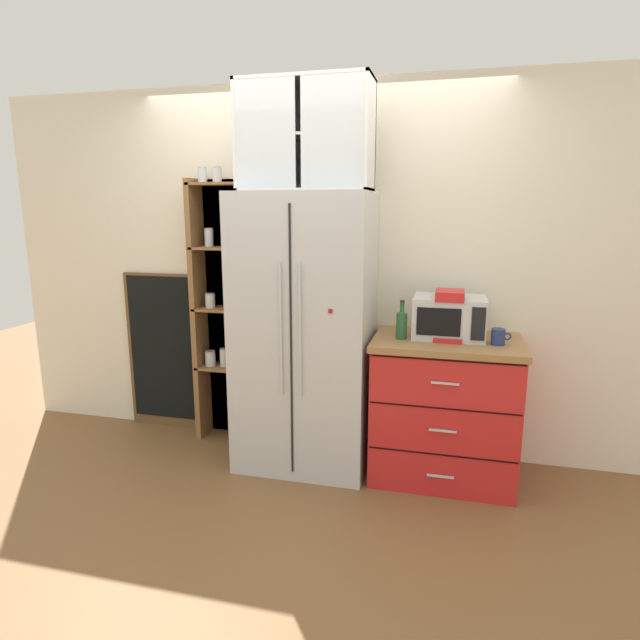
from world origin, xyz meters
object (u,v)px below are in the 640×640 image
(coffee_maker, at_px, (449,314))
(chalkboard_menu, at_px, (164,351))
(refrigerator, at_px, (305,333))
(microwave, at_px, (449,317))
(bottle_green, at_px, (402,322))
(mug_navy, at_px, (498,337))

(coffee_maker, relative_size, chalkboard_menu, 0.25)
(refrigerator, distance_m, chalkboard_menu, 1.31)
(coffee_maker, bearing_deg, microwave, 86.63)
(refrigerator, bearing_deg, bottle_green, -3.85)
(refrigerator, xyz_separation_m, bottle_green, (0.63, -0.04, 0.11))
(mug_navy, xyz_separation_m, chalkboard_menu, (-2.45, 0.34, -0.35))
(microwave, xyz_separation_m, bottle_green, (-0.28, -0.11, -0.02))
(bottle_green, xyz_separation_m, chalkboard_menu, (-1.87, 0.34, -0.40))
(microwave, relative_size, chalkboard_menu, 0.36)
(coffee_maker, bearing_deg, bottle_green, -166.83)
(coffee_maker, distance_m, chalkboard_menu, 2.22)
(mug_navy, height_order, bottle_green, bottle_green)
(mug_navy, bearing_deg, microwave, 158.64)
(refrigerator, relative_size, mug_navy, 15.55)
(microwave, height_order, chalkboard_menu, chalkboard_menu)
(refrigerator, distance_m, bottle_green, 0.65)
(coffee_maker, xyz_separation_m, chalkboard_menu, (-2.16, 0.27, -0.45))
(mug_navy, bearing_deg, coffee_maker, 166.24)
(microwave, xyz_separation_m, chalkboard_menu, (-2.16, 0.23, -0.43))
(microwave, bearing_deg, bottle_green, -159.22)
(coffee_maker, height_order, mug_navy, coffee_maker)
(microwave, distance_m, bottle_green, 0.31)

